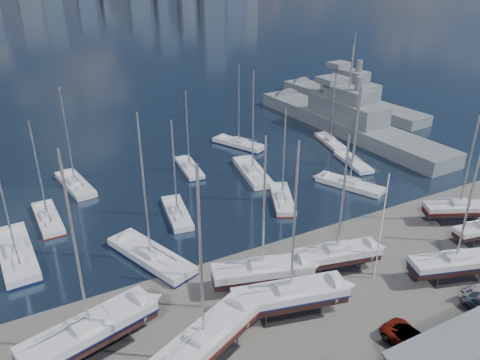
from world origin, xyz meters
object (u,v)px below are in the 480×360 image
flagpole (383,221)px  sailboat_cradle_0 (90,331)px  naval_ship_west (349,99)px  naval_ship_east (346,123)px

flagpole → sailboat_cradle_0: bearing=172.8°
naval_ship_west → flagpole: 66.43m
naval_ship_west → naval_ship_east: bearing=132.9°
naval_ship_east → flagpole: (-28.10, -38.88, 5.31)m
flagpole → naval_ship_west: bearing=52.5°
naval_ship_east → naval_ship_west: (12.21, 13.65, 0.00)m
naval_ship_east → flagpole: bearing=141.8°
sailboat_cradle_0 → naval_ship_east: bearing=17.2°
naval_ship_west → flagpole: (-40.31, -52.53, 5.31)m
naval_ship_east → flagpole: naval_ship_east is taller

